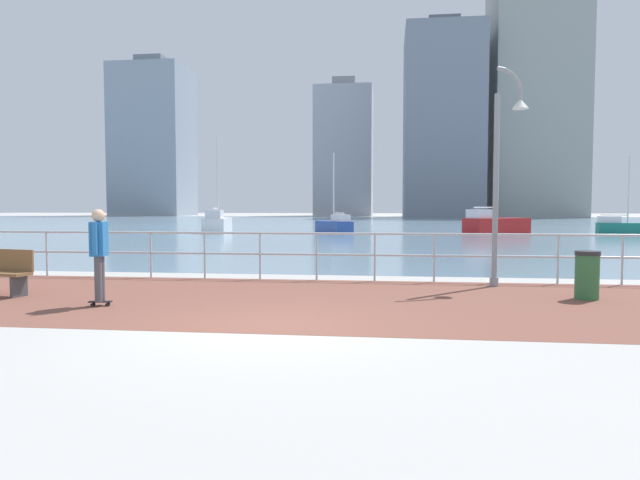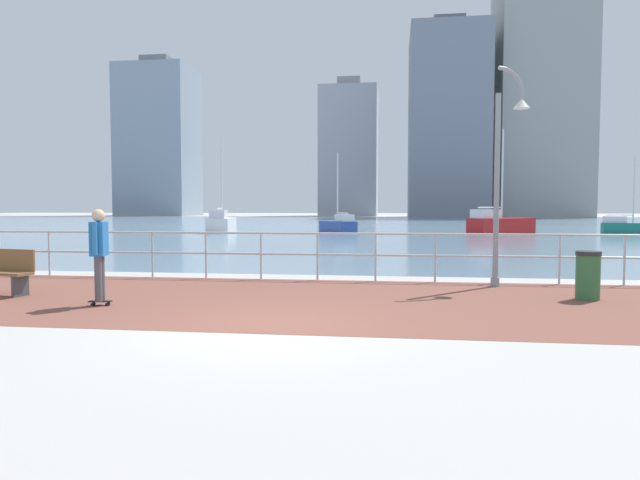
{
  "view_description": "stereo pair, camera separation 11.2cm",
  "coord_description": "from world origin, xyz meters",
  "px_view_note": "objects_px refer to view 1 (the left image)",
  "views": [
    {
      "loc": [
        1.75,
        -8.18,
        1.77
      ],
      "look_at": [
        0.35,
        3.22,
        1.1
      ],
      "focal_mm": 31.85,
      "sensor_mm": 36.0,
      "label": 1
    },
    {
      "loc": [
        1.86,
        -8.17,
        1.77
      ],
      "look_at": [
        0.35,
        3.22,
        1.1
      ],
      "focal_mm": 31.85,
      "sensor_mm": 36.0,
      "label": 2
    }
  ],
  "objects_px": {
    "lamppost": "(504,166)",
    "sailboat_white": "(625,227)",
    "sailboat_ivory": "(334,226)",
    "trash_bin": "(587,275)",
    "sailboat_red": "(495,224)",
    "sailboat_gray": "(217,223)",
    "skateboarder": "(99,248)"
  },
  "relations": [
    {
      "from": "sailboat_white",
      "to": "lamppost",
      "type": "bearing_deg",
      "value": -116.26
    },
    {
      "from": "skateboarder",
      "to": "trash_bin",
      "type": "relative_size",
      "value": 1.86
    },
    {
      "from": "sailboat_ivory",
      "to": "trash_bin",
      "type": "bearing_deg",
      "value": -74.26
    },
    {
      "from": "skateboarder",
      "to": "trash_bin",
      "type": "distance_m",
      "value": 9.1
    },
    {
      "from": "trash_bin",
      "to": "sailboat_red",
      "type": "height_order",
      "value": "sailboat_red"
    },
    {
      "from": "trash_bin",
      "to": "sailboat_ivory",
      "type": "xyz_separation_m",
      "value": [
        -7.42,
        26.34,
        0.04
      ]
    },
    {
      "from": "lamppost",
      "to": "sailboat_red",
      "type": "relative_size",
      "value": 0.71
    },
    {
      "from": "sailboat_gray",
      "to": "sailboat_red",
      "type": "relative_size",
      "value": 0.96
    },
    {
      "from": "trash_bin",
      "to": "sailboat_white",
      "type": "distance_m",
      "value": 28.87
    },
    {
      "from": "sailboat_red",
      "to": "sailboat_ivory",
      "type": "bearing_deg",
      "value": -178.22
    },
    {
      "from": "lamppost",
      "to": "sailboat_ivory",
      "type": "height_order",
      "value": "sailboat_ivory"
    },
    {
      "from": "sailboat_ivory",
      "to": "sailboat_white",
      "type": "distance_m",
      "value": 18.49
    },
    {
      "from": "sailboat_gray",
      "to": "sailboat_ivory",
      "type": "bearing_deg",
      "value": -1.48
    },
    {
      "from": "sailboat_ivory",
      "to": "sailboat_white",
      "type": "bearing_deg",
      "value": 1.01
    },
    {
      "from": "lamppost",
      "to": "sailboat_white",
      "type": "distance_m",
      "value": 27.97
    },
    {
      "from": "lamppost",
      "to": "sailboat_red",
      "type": "height_order",
      "value": "sailboat_red"
    },
    {
      "from": "sailboat_gray",
      "to": "skateboarder",
      "type": "bearing_deg",
      "value": -76.79
    },
    {
      "from": "skateboarder",
      "to": "sailboat_gray",
      "type": "height_order",
      "value": "sailboat_gray"
    },
    {
      "from": "skateboarder",
      "to": "sailboat_gray",
      "type": "distance_m",
      "value": 29.17
    },
    {
      "from": "sailboat_ivory",
      "to": "sailboat_white",
      "type": "height_order",
      "value": "sailboat_ivory"
    },
    {
      "from": "trash_bin",
      "to": "skateboarder",
      "type": "bearing_deg",
      "value": -168.28
    },
    {
      "from": "sailboat_gray",
      "to": "sailboat_white",
      "type": "xyz_separation_m",
      "value": [
        26.62,
        0.11,
        -0.15
      ]
    },
    {
      "from": "skateboarder",
      "to": "sailboat_white",
      "type": "relative_size",
      "value": 0.35
    },
    {
      "from": "lamppost",
      "to": "trash_bin",
      "type": "height_order",
      "value": "lamppost"
    },
    {
      "from": "skateboarder",
      "to": "trash_bin",
      "type": "height_order",
      "value": "skateboarder"
    },
    {
      "from": "lamppost",
      "to": "trash_bin",
      "type": "bearing_deg",
      "value": -52.64
    },
    {
      "from": "lamppost",
      "to": "sailboat_gray",
      "type": "xyz_separation_m",
      "value": [
        -14.28,
        24.89,
        -2.05
      ]
    },
    {
      "from": "trash_bin",
      "to": "sailboat_red",
      "type": "bearing_deg",
      "value": 83.45
    },
    {
      "from": "trash_bin",
      "to": "sailboat_gray",
      "type": "xyz_separation_m",
      "value": [
        -15.55,
        26.55,
        0.16
      ]
    },
    {
      "from": "lamppost",
      "to": "skateboarder",
      "type": "relative_size",
      "value": 2.8
    },
    {
      "from": "lamppost",
      "to": "sailboat_white",
      "type": "xyz_separation_m",
      "value": [
        12.34,
        25.0,
        -2.21
      ]
    },
    {
      "from": "skateboarder",
      "to": "sailboat_gray",
      "type": "relative_size",
      "value": 0.26
    }
  ]
}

